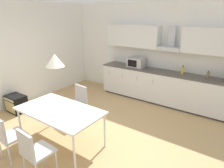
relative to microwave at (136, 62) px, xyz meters
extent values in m
cube|color=tan|center=(0.34, -2.62, -1.07)|extent=(8.11, 8.75, 0.02)
cube|color=white|center=(0.34, 0.35, 0.33)|extent=(6.49, 0.10, 2.78)
cube|color=white|center=(-2.41, -2.62, 0.33)|extent=(0.10, 7.00, 2.78)
cube|color=#333333|center=(0.93, 0.00, -1.04)|extent=(3.74, 0.54, 0.05)
cube|color=silver|center=(0.93, 0.00, -0.59)|extent=(3.89, 0.59, 0.84)
cube|color=#4C4742|center=(0.93, 0.00, -0.16)|extent=(3.91, 0.61, 0.03)
cube|color=silver|center=(-0.77, -0.30, -0.38)|extent=(0.01, 0.01, 0.14)
cube|color=silver|center=(-0.28, -0.30, -0.38)|extent=(0.01, 0.01, 0.14)
cube|color=silver|center=(0.20, -0.30, -0.38)|extent=(0.01, 0.01, 0.14)
cube|color=silver|center=(0.69, -0.30, -0.38)|extent=(0.01, 0.01, 0.14)
cube|color=silver|center=(0.93, 0.28, 0.13)|extent=(3.89, 0.02, 0.54)
cube|color=silver|center=(-0.20, 0.13, 0.75)|extent=(1.63, 0.34, 0.62)
cube|color=silver|center=(2.07, 0.13, 0.75)|extent=(1.63, 0.34, 0.62)
cube|color=#B7BABF|center=(0.93, 0.11, 0.49)|extent=(0.64, 0.40, 0.10)
cube|color=#B7BABF|center=(0.93, 0.22, 0.78)|extent=(0.20, 0.16, 0.57)
cube|color=#ADADB2|center=(0.00, 0.00, 0.00)|extent=(0.48, 0.34, 0.28)
cube|color=black|center=(-0.04, -0.17, 0.00)|extent=(0.29, 0.01, 0.20)
cylinder|color=yellow|center=(1.35, 0.06, -0.05)|extent=(0.07, 0.07, 0.19)
cylinder|color=black|center=(1.35, 0.06, 0.07)|extent=(0.03, 0.03, 0.04)
cylinder|color=brown|center=(1.98, 0.05, -0.06)|extent=(0.07, 0.07, 0.15)
cylinder|color=black|center=(1.98, 0.05, 0.03)|extent=(0.03, 0.03, 0.03)
cube|color=silver|center=(0.03, -2.99, -0.34)|extent=(1.61, 0.91, 0.04)
cylinder|color=silver|center=(-0.72, -3.38, -0.71)|extent=(0.04, 0.04, 0.70)
cylinder|color=silver|center=(0.77, -3.38, -0.71)|extent=(0.04, 0.04, 0.70)
cylinder|color=silver|center=(-0.72, -2.59, -0.71)|extent=(0.04, 0.04, 0.70)
cylinder|color=silver|center=(0.77, -2.59, -0.71)|extent=(0.04, 0.04, 0.70)
cube|color=#B2B2B7|center=(-0.34, -3.74, -0.61)|extent=(0.43, 0.43, 0.04)
cylinder|color=silver|center=(-0.49, -3.56, -0.85)|extent=(0.02, 0.02, 0.43)
cylinder|color=silver|center=(-0.16, -3.59, -0.85)|extent=(0.02, 0.02, 0.43)
cylinder|color=silver|center=(-0.52, -3.90, -0.85)|extent=(0.02, 0.02, 0.43)
cylinder|color=silver|center=(-0.18, -3.93, -0.85)|extent=(0.02, 0.02, 0.43)
cube|color=#B2B2B7|center=(0.39, -3.74, -0.61)|extent=(0.42, 0.42, 0.04)
cube|color=#B2B2B7|center=(0.38, -3.92, -0.39)|extent=(0.38, 0.06, 0.40)
cylinder|color=silver|center=(0.23, -3.57, -0.85)|extent=(0.02, 0.02, 0.43)
cylinder|color=silver|center=(0.57, -3.58, -0.85)|extent=(0.02, 0.02, 0.43)
cylinder|color=silver|center=(0.21, -3.91, -0.85)|extent=(0.02, 0.02, 0.43)
cube|color=#B2B2B7|center=(-0.34, -2.23, -0.61)|extent=(0.44, 0.44, 0.04)
cube|color=#B2B2B7|center=(-0.32, -2.06, -0.39)|extent=(0.38, 0.08, 0.40)
cylinder|color=silver|center=(-0.19, -2.42, -0.85)|extent=(0.02, 0.02, 0.43)
cylinder|color=silver|center=(-0.52, -2.39, -0.85)|extent=(0.02, 0.02, 0.43)
cylinder|color=silver|center=(-0.15, -2.08, -0.85)|extent=(0.02, 0.02, 0.43)
cylinder|color=silver|center=(-0.49, -2.05, -0.85)|extent=(0.02, 0.02, 0.43)
cube|color=black|center=(-2.01, -2.72, -0.84)|extent=(0.52, 0.36, 0.44)
cube|color=tan|center=(-2.01, -2.91, -0.87)|extent=(0.44, 0.01, 0.29)
cube|color=beige|center=(-2.01, -2.91, -0.68)|extent=(0.44, 0.01, 0.05)
cone|color=silver|center=(0.03, -2.99, 0.61)|extent=(0.32, 0.32, 0.22)
camera|label=1|loc=(2.74, -5.16, 1.36)|focal=32.00mm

